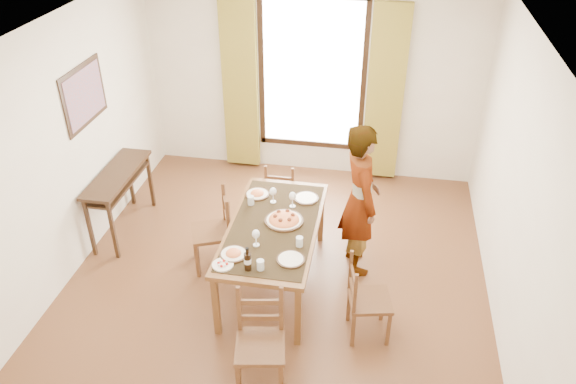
% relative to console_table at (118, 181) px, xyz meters
% --- Properties ---
extents(ground, '(5.00, 5.00, 0.00)m').
position_rel_console_table_xyz_m(ground, '(2.03, -0.60, -0.68)').
color(ground, '#53351A').
rests_on(ground, ground).
extents(room_shell, '(4.60, 5.10, 2.74)m').
position_rel_console_table_xyz_m(room_shell, '(2.03, -0.47, 0.86)').
color(room_shell, white).
rests_on(room_shell, ground).
extents(console_table, '(0.38, 1.20, 0.80)m').
position_rel_console_table_xyz_m(console_table, '(0.00, 0.00, 0.00)').
color(console_table, '#341E11').
rests_on(console_table, ground).
extents(dining_table, '(0.91, 1.79, 0.76)m').
position_rel_console_table_xyz_m(dining_table, '(2.00, -0.64, 0.01)').
color(dining_table, brown).
rests_on(dining_table, ground).
extents(chair_west, '(0.54, 0.54, 0.94)m').
position_rel_console_table_xyz_m(chair_west, '(1.29, -0.46, -0.25)').
color(chair_west, brown).
rests_on(chair_west, ground).
extents(chair_north, '(0.38, 0.38, 0.85)m').
position_rel_console_table_xyz_m(chair_north, '(1.86, 0.51, -0.29)').
color(chair_north, brown).
rests_on(chair_north, ground).
extents(chair_south, '(0.49, 0.49, 0.95)m').
position_rel_console_table_xyz_m(chair_south, '(2.15, -1.95, -0.24)').
color(chair_south, brown).
rests_on(chair_south, ground).
extents(chair_east, '(0.46, 0.46, 0.88)m').
position_rel_console_table_xyz_m(chair_east, '(3.01, -1.22, -0.28)').
color(chair_east, brown).
rests_on(chair_east, ground).
extents(man, '(0.89, 0.81, 1.74)m').
position_rel_console_table_xyz_m(man, '(2.85, -0.19, 0.19)').
color(man, '#92939A').
rests_on(man, ground).
extents(plate_sw, '(0.27, 0.27, 0.05)m').
position_rel_console_table_xyz_m(plate_sw, '(1.73, -1.19, 0.10)').
color(plate_sw, silver).
rests_on(plate_sw, dining_table).
extents(plate_se, '(0.27, 0.27, 0.05)m').
position_rel_console_table_xyz_m(plate_se, '(2.27, -1.17, 0.10)').
color(plate_se, silver).
rests_on(plate_se, dining_table).
extents(plate_nw, '(0.27, 0.27, 0.05)m').
position_rel_console_table_xyz_m(plate_nw, '(1.71, -0.11, 0.10)').
color(plate_nw, silver).
rests_on(plate_nw, dining_table).
extents(plate_ne, '(0.27, 0.27, 0.05)m').
position_rel_console_table_xyz_m(plate_ne, '(2.26, -0.10, 0.10)').
color(plate_ne, silver).
rests_on(plate_ne, dining_table).
extents(pasta_platter, '(0.40, 0.40, 0.10)m').
position_rel_console_table_xyz_m(pasta_platter, '(2.10, -0.56, 0.12)').
color(pasta_platter, red).
rests_on(pasta_platter, dining_table).
extents(caprese_plate, '(0.20, 0.20, 0.04)m').
position_rel_console_table_xyz_m(caprese_plate, '(1.67, -1.35, 0.09)').
color(caprese_plate, silver).
rests_on(caprese_plate, dining_table).
extents(wine_glass_a, '(0.08, 0.08, 0.18)m').
position_rel_console_table_xyz_m(wine_glass_a, '(1.90, -1.00, 0.16)').
color(wine_glass_a, white).
rests_on(wine_glass_a, dining_table).
extents(wine_glass_b, '(0.08, 0.08, 0.18)m').
position_rel_console_table_xyz_m(wine_glass_b, '(2.14, -0.27, 0.16)').
color(wine_glass_b, white).
rests_on(wine_glass_b, dining_table).
extents(wine_glass_c, '(0.08, 0.08, 0.18)m').
position_rel_console_table_xyz_m(wine_glass_c, '(1.91, -0.22, 0.16)').
color(wine_glass_c, white).
rests_on(wine_glass_c, dining_table).
extents(tumbler_a, '(0.07, 0.07, 0.10)m').
position_rel_console_table_xyz_m(tumbler_a, '(2.32, -0.93, 0.12)').
color(tumbler_a, silver).
rests_on(tumbler_a, dining_table).
extents(tumbler_b, '(0.07, 0.07, 0.10)m').
position_rel_console_table_xyz_m(tumbler_b, '(1.69, -0.31, 0.12)').
color(tumbler_b, silver).
rests_on(tumbler_b, dining_table).
extents(tumbler_c, '(0.07, 0.07, 0.10)m').
position_rel_console_table_xyz_m(tumbler_c, '(2.02, -1.34, 0.12)').
color(tumbler_c, silver).
rests_on(tumbler_c, dining_table).
extents(wine_bottle, '(0.07, 0.07, 0.25)m').
position_rel_console_table_xyz_m(wine_bottle, '(1.91, -1.36, 0.20)').
color(wine_bottle, black).
rests_on(wine_bottle, dining_table).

